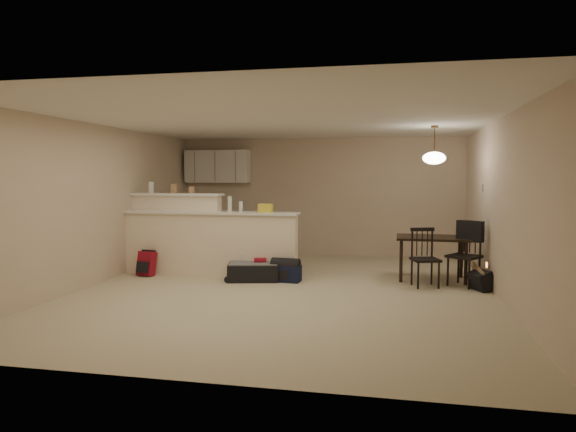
% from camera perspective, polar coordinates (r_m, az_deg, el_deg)
% --- Properties ---
extents(room, '(7.00, 7.02, 2.50)m').
position_cam_1_polar(room, '(7.53, -0.32, 1.10)').
color(room, beige).
rests_on(room, ground).
extents(breakfast_bar, '(3.08, 0.58, 1.39)m').
position_cam_1_polar(breakfast_bar, '(9.03, -10.01, -2.50)').
color(breakfast_bar, '#F9E5C9').
rests_on(breakfast_bar, ground).
extents(upper_cabinets, '(1.40, 0.34, 0.70)m').
position_cam_1_polar(upper_cabinets, '(11.32, -7.83, 5.47)').
color(upper_cabinets, white).
rests_on(upper_cabinets, room).
extents(kitchen_counter, '(1.80, 0.60, 0.90)m').
position_cam_1_polar(kitchen_counter, '(11.20, -7.00, -1.95)').
color(kitchen_counter, white).
rests_on(kitchen_counter, ground).
extents(thermostat, '(0.02, 0.12, 0.12)m').
position_cam_1_polar(thermostat, '(9.03, 20.74, 2.96)').
color(thermostat, beige).
rests_on(thermostat, room).
extents(jar, '(0.10, 0.10, 0.20)m').
position_cam_1_polar(jar, '(9.47, -14.96, 3.09)').
color(jar, silver).
rests_on(jar, breakfast_bar).
extents(cereal_box, '(0.10, 0.07, 0.16)m').
position_cam_1_polar(cereal_box, '(9.29, -12.54, 2.99)').
color(cereal_box, '#A67D56').
rests_on(cereal_box, breakfast_bar).
extents(small_box, '(0.08, 0.06, 0.12)m').
position_cam_1_polar(small_box, '(9.16, -10.65, 2.87)').
color(small_box, '#A67D56').
rests_on(small_box, breakfast_bar).
extents(bottle_a, '(0.07, 0.07, 0.26)m').
position_cam_1_polar(bottle_a, '(8.70, -6.48, 1.32)').
color(bottle_a, silver).
rests_on(bottle_a, breakfast_bar).
extents(bottle_b, '(0.06, 0.06, 0.18)m').
position_cam_1_polar(bottle_b, '(8.64, -5.27, 1.05)').
color(bottle_b, silver).
rests_on(bottle_b, breakfast_bar).
extents(bag_lump, '(0.22, 0.18, 0.14)m').
position_cam_1_polar(bag_lump, '(8.53, -2.51, 0.88)').
color(bag_lump, '#A67D56').
rests_on(bag_lump, breakfast_bar).
extents(dining_table, '(1.15, 0.77, 0.71)m').
position_cam_1_polar(dining_table, '(8.67, 15.74, -2.78)').
color(dining_table, black).
rests_on(dining_table, ground).
extents(pendant_lamp, '(0.36, 0.36, 0.62)m').
position_cam_1_polar(pendant_lamp, '(8.61, 15.93, 6.28)').
color(pendant_lamp, brown).
rests_on(pendant_lamp, room).
extents(dining_chair_near, '(0.48, 0.47, 0.90)m').
position_cam_1_polar(dining_chair_near, '(8.11, 15.02, -4.51)').
color(dining_chair_near, black).
rests_on(dining_chair_near, ground).
extents(dining_chair_far, '(0.59, 0.58, 0.98)m').
position_cam_1_polar(dining_chair_far, '(8.34, 18.97, -4.06)').
color(dining_chair_far, black).
rests_on(dining_chair_far, ground).
extents(suitcase, '(0.91, 0.69, 0.27)m').
position_cam_1_polar(suitcase, '(8.41, -3.87, -6.20)').
color(suitcase, black).
rests_on(suitcase, ground).
extents(red_backpack, '(0.30, 0.22, 0.41)m').
position_cam_1_polar(red_backpack, '(9.07, -15.44, -5.13)').
color(red_backpack, maroon).
rests_on(red_backpack, ground).
extents(navy_duffel, '(0.50, 0.30, 0.26)m').
position_cam_1_polar(navy_duffel, '(8.29, -0.28, -6.40)').
color(navy_duffel, '#101533').
rests_on(navy_duffel, ground).
extents(black_daypack, '(0.35, 0.39, 0.29)m').
position_cam_1_polar(black_daypack, '(8.15, 20.68, -6.78)').
color(black_daypack, black).
rests_on(black_daypack, ground).
extents(cardboard_sheet, '(0.10, 0.45, 0.35)m').
position_cam_1_polar(cardboard_sheet, '(8.21, 20.32, -6.48)').
color(cardboard_sheet, '#A67D56').
rests_on(cardboard_sheet, ground).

